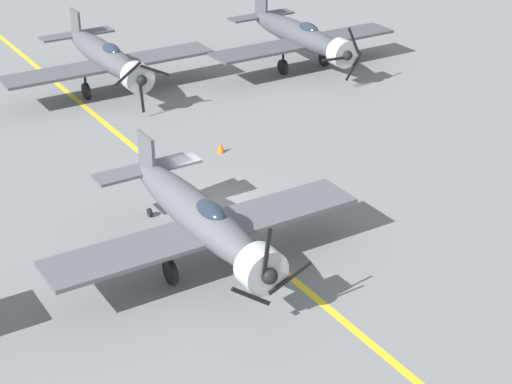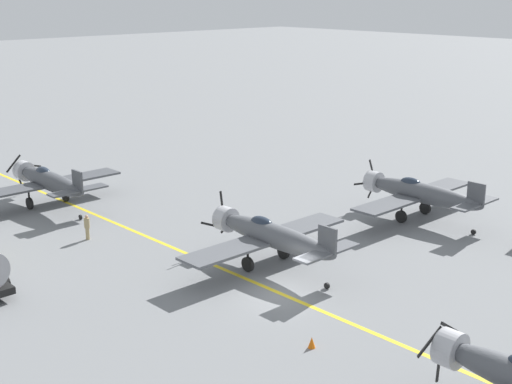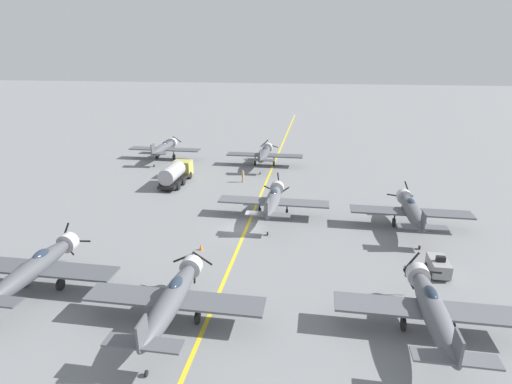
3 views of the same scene
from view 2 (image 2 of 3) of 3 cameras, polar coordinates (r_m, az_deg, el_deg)
name	(u,v)px [view 2 (image 2 of 3)]	position (r m, az deg, el deg)	size (l,w,h in m)	color
ground_plane	(286,296)	(39.35, 2.44, -8.31)	(400.00, 400.00, 0.00)	slate
taxiway_stripe	(286,296)	(39.34, 2.44, -8.30)	(0.30, 160.00, 0.01)	yellow
airplane_mid_right	(419,193)	(52.57, 12.89, -0.05)	(12.00, 9.98, 3.68)	#4F5257
airplane_far_center	(48,181)	(56.64, -16.28, 0.86)	(12.00, 9.98, 3.65)	#494B50
airplane_mid_center	(270,235)	(42.55, 1.14, -3.46)	(12.00, 9.98, 3.79)	#57595E
ground_crew_walking	(87,226)	(48.76, -13.36, -2.67)	(0.38, 0.38, 1.72)	tan
traffic_cone	(312,342)	(34.06, 4.48, -11.91)	(0.36, 0.36, 0.55)	orange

